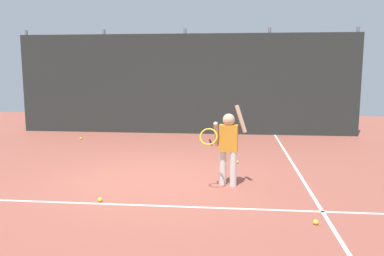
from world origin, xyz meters
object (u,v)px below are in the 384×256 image
at_px(tennis_ball_1, 81,138).
at_px(tennis_ball_3, 237,162).
at_px(tennis_player, 228,143).
at_px(tennis_ball_4, 316,222).
at_px(tennis_ball_0, 234,143).
at_px(tennis_ball_2, 100,200).

xyz_separation_m(tennis_ball_1, tennis_ball_3, (4.23, -2.33, 0.00)).
distance_m(tennis_player, tennis_ball_4, 2.05).
xyz_separation_m(tennis_ball_0, tennis_ball_4, (1.00, -5.22, 0.00)).
bearing_deg(tennis_player, tennis_ball_4, -49.10).
bearing_deg(tennis_ball_0, tennis_ball_2, -112.82).
bearing_deg(tennis_player, tennis_ball_3, 88.80).
xyz_separation_m(tennis_ball_2, tennis_ball_3, (2.01, 2.58, 0.00)).
xyz_separation_m(tennis_ball_1, tennis_ball_4, (5.18, -5.47, 0.00)).
xyz_separation_m(tennis_ball_1, tennis_ball_2, (2.21, -4.91, 0.00)).
relative_size(tennis_player, tennis_ball_0, 20.46).
bearing_deg(tennis_ball_2, tennis_ball_3, 52.03).
bearing_deg(tennis_ball_3, tennis_player, -96.40).
bearing_deg(tennis_ball_3, tennis_ball_4, -73.13).
height_order(tennis_player, tennis_ball_3, tennis_player).
bearing_deg(tennis_ball_4, tennis_ball_0, 100.88).
relative_size(tennis_ball_0, tennis_ball_3, 1.00).
bearing_deg(tennis_ball_2, tennis_ball_1, 114.27).
relative_size(tennis_player, tennis_ball_2, 20.46).
xyz_separation_m(tennis_player, tennis_ball_1, (-4.05, 3.90, -0.69)).
relative_size(tennis_ball_1, tennis_ball_2, 1.00).
relative_size(tennis_ball_0, tennis_ball_1, 1.00).
height_order(tennis_ball_1, tennis_ball_2, same).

